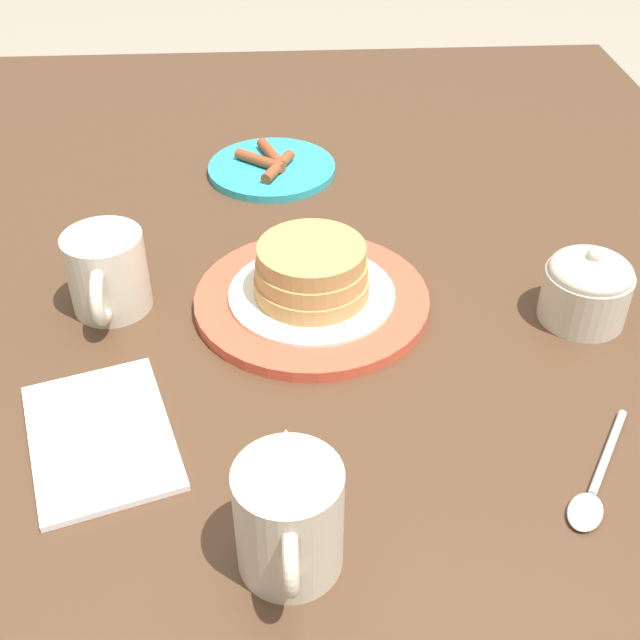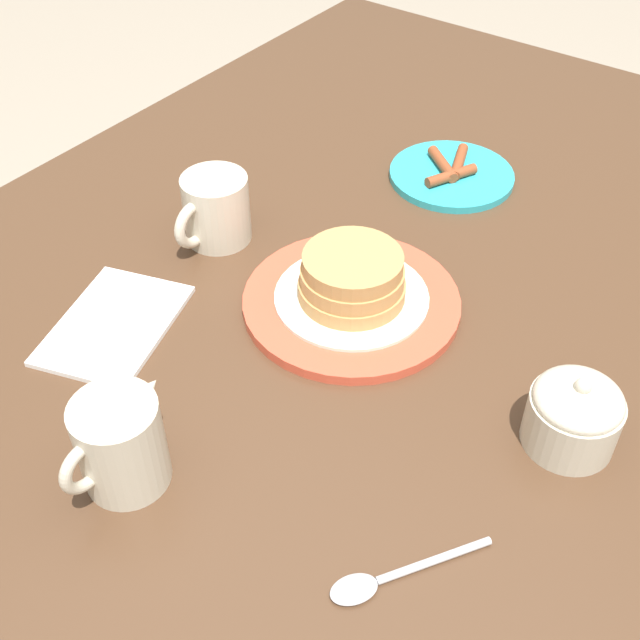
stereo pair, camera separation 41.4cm
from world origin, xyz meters
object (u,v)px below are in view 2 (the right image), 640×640
(napkin, at_px, (114,325))
(spoon, at_px, (384,578))
(creamer_pitcher, at_px, (121,442))
(coffee_mug, at_px, (215,209))
(side_plate_bacon, at_px, (451,174))
(sugar_bowl, at_px, (574,414))
(pancake_plate, at_px, (352,290))

(napkin, xyz_separation_m, spoon, (0.08, 0.39, 0.00))
(creamer_pitcher, bearing_deg, coffee_mug, -151.28)
(side_plate_bacon, distance_m, spoon, 0.60)
(sugar_bowl, height_order, spoon, sugar_bowl)
(napkin, bearing_deg, sugar_bowl, 107.14)
(side_plate_bacon, xyz_separation_m, coffee_mug, (0.28, -0.16, 0.04))
(creamer_pitcher, bearing_deg, pancake_plate, 174.18)
(coffee_mug, distance_m, napkin, 0.19)
(coffee_mug, height_order, spoon, coffee_mug)
(sugar_bowl, bearing_deg, napkin, -72.86)
(creamer_pitcher, relative_size, spoon, 0.92)
(pancake_plate, xyz_separation_m, creamer_pitcher, (0.30, -0.03, 0.02))
(side_plate_bacon, bearing_deg, pancake_plate, 7.38)
(pancake_plate, distance_m, napkin, 0.26)
(coffee_mug, bearing_deg, napkin, 4.89)
(pancake_plate, relative_size, side_plate_bacon, 1.44)
(coffee_mug, bearing_deg, sugar_bowl, 84.58)
(side_plate_bacon, relative_size, sugar_bowl, 1.94)
(pancake_plate, relative_size, sugar_bowl, 2.81)
(sugar_bowl, distance_m, napkin, 0.47)
(coffee_mug, relative_size, napkin, 0.57)
(coffee_mug, height_order, sugar_bowl, coffee_mug)
(sugar_bowl, bearing_deg, creamer_pitcher, -48.10)
(side_plate_bacon, relative_size, spoon, 1.29)
(creamer_pitcher, bearing_deg, napkin, -129.45)
(napkin, bearing_deg, creamer_pitcher, 50.55)
(side_plate_bacon, height_order, sugar_bowl, sugar_bowl)
(coffee_mug, xyz_separation_m, sugar_bowl, (0.04, 0.47, -0.01))
(coffee_mug, bearing_deg, creamer_pitcher, 28.72)
(spoon, bearing_deg, side_plate_bacon, -155.87)
(side_plate_bacon, height_order, spoon, side_plate_bacon)
(side_plate_bacon, height_order, creamer_pitcher, creamer_pitcher)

